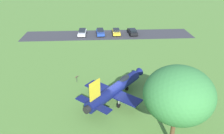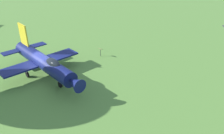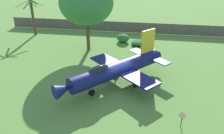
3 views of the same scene
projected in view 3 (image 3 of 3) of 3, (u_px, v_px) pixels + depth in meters
The scene contains 8 objects.
ground_plane at pixel (118, 84), 22.24m from camera, with size 200.00×200.00×0.00m, color #568438.
display_jet at pixel (115, 70), 21.27m from camera, with size 8.32×12.25×4.81m.
shade_tree at pixel (86, 3), 27.60m from camera, with size 6.57×6.75×8.85m.
palm_tree at pixel (33, 16), 34.69m from camera, with size 3.58×3.79×5.45m.
perimeter_fence at pixel (122, 27), 36.74m from camera, with size 28.32×25.24×1.77m.
shrub_near_fence at pixel (139, 43), 31.88m from camera, with size 2.07×2.35×0.65m.
shrub_by_tree at pixel (123, 38), 32.78m from camera, with size 1.85×1.66×1.19m.
info_plaque at pixel (182, 117), 16.41m from camera, with size 0.53×0.68×1.14m.
Camera 3 is at (-14.49, 12.51, 11.46)m, focal length 36.22 mm.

